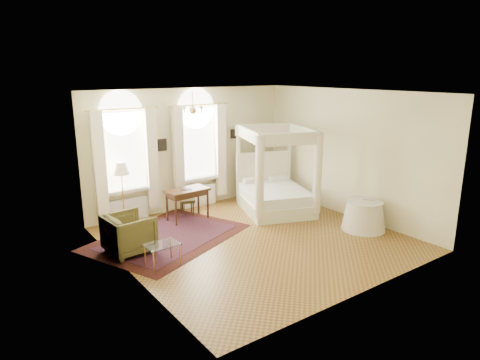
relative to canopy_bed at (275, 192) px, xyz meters
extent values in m
plane|color=olive|center=(-1.66, -1.31, -0.52)|extent=(6.00, 6.00, 0.00)
plane|color=beige|center=(-1.66, 1.69, 1.13)|extent=(6.00, 0.00, 6.00)
plane|color=beige|center=(-1.66, -4.31, 1.13)|extent=(6.00, 0.00, 6.00)
plane|color=beige|center=(-4.66, -1.31, 1.13)|extent=(0.00, 6.00, 6.00)
plane|color=beige|center=(1.34, -1.31, 1.13)|extent=(0.00, 6.00, 6.00)
plane|color=white|center=(-1.66, -1.31, 2.78)|extent=(6.00, 6.00, 0.00)
cube|color=white|center=(-3.56, 1.66, 1.28)|extent=(1.10, 0.04, 1.90)
cylinder|color=white|center=(-3.56, 1.66, 2.23)|extent=(1.10, 0.04, 1.10)
cube|color=white|center=(-3.56, 1.57, 0.29)|extent=(1.32, 0.24, 0.08)
cube|color=beige|center=(-4.23, 1.49, 1.03)|extent=(0.28, 0.14, 2.60)
cube|color=beige|center=(-2.89, 1.49, 1.03)|extent=(0.28, 0.14, 2.60)
cube|color=white|center=(-3.56, 1.59, -0.22)|extent=(1.00, 0.12, 0.58)
cube|color=white|center=(-1.46, 1.66, 1.28)|extent=(1.10, 0.04, 1.90)
cylinder|color=white|center=(-1.46, 1.66, 2.23)|extent=(1.10, 0.04, 1.10)
cube|color=white|center=(-1.46, 1.57, 0.29)|extent=(1.32, 0.24, 0.08)
cube|color=beige|center=(-2.13, 1.49, 1.03)|extent=(0.28, 0.14, 2.60)
cube|color=beige|center=(-0.79, 1.49, 1.03)|extent=(0.28, 0.14, 2.60)
cube|color=white|center=(-1.46, 1.59, -0.22)|extent=(1.00, 0.12, 0.58)
cylinder|color=gold|center=(-2.56, -0.11, 2.58)|extent=(0.02, 0.02, 0.40)
sphere|color=gold|center=(-2.56, -0.11, 2.36)|extent=(0.16, 0.16, 0.16)
sphere|color=beige|center=(-2.34, -0.11, 2.43)|extent=(0.07, 0.07, 0.07)
sphere|color=beige|center=(-2.45, 0.08, 2.43)|extent=(0.07, 0.07, 0.07)
sphere|color=beige|center=(-2.67, 0.08, 2.43)|extent=(0.07, 0.07, 0.07)
sphere|color=beige|center=(-2.78, -0.11, 2.43)|extent=(0.07, 0.07, 0.07)
sphere|color=beige|center=(-2.67, -0.30, 2.43)|extent=(0.07, 0.07, 0.07)
sphere|color=beige|center=(-2.45, -0.30, 2.43)|extent=(0.07, 0.07, 0.07)
cube|color=black|center=(-2.51, 1.66, 1.33)|extent=(0.26, 0.03, 0.32)
cube|color=black|center=(-0.21, 1.66, 1.43)|extent=(0.22, 0.03, 0.26)
cube|color=beige|center=(0.00, 0.01, -0.34)|extent=(2.26, 2.49, 0.35)
cube|color=white|center=(0.00, 0.01, -0.03)|extent=(2.13, 2.37, 0.27)
cube|color=beige|center=(0.34, 0.94, 0.36)|extent=(1.59, 0.64, 1.17)
cube|color=beige|center=(-0.39, 1.18, 0.60)|extent=(0.11, 0.11, 2.24)
cube|color=beige|center=(1.06, 0.66, 0.60)|extent=(0.11, 0.11, 2.24)
cube|color=beige|center=(-1.05, -0.63, 0.60)|extent=(0.11, 0.11, 2.24)
cube|color=beige|center=(0.40, -1.16, 0.60)|extent=(0.11, 0.11, 2.24)
cube|color=beige|center=(0.33, 0.92, 1.73)|extent=(1.59, 0.64, 0.08)
cube|color=beige|center=(-0.33, -0.90, 1.73)|extent=(1.59, 0.64, 0.08)
cube|color=beige|center=(-0.72, 0.28, 1.73)|extent=(0.77, 1.95, 0.08)
cube|color=beige|center=(0.73, -0.25, 1.73)|extent=(0.77, 1.95, 0.08)
cube|color=beige|center=(0.33, 0.92, 1.59)|extent=(1.63, 0.62, 0.27)
cube|color=beige|center=(-0.33, -0.90, 1.59)|extent=(1.63, 0.62, 0.27)
cube|color=beige|center=(-0.72, 0.28, 1.59)|extent=(0.76, 1.99, 0.27)
cube|color=beige|center=(0.73, -0.25, 1.59)|extent=(0.76, 1.99, 0.27)
cylinder|color=beige|center=(-1.05, -0.63, 0.70)|extent=(0.21, 0.21, 2.05)
cylinder|color=beige|center=(0.40, -1.16, 0.70)|extent=(0.21, 0.21, 2.05)
cube|color=#3C2310|center=(1.04, 1.31, -0.23)|extent=(0.44, 0.41, 0.57)
cylinder|color=gold|center=(0.94, 1.28, 0.14)|extent=(0.11, 0.11, 0.18)
cone|color=beige|center=(0.94, 1.28, 0.32)|extent=(0.25, 0.25, 0.20)
cube|color=#3C2310|center=(-2.30, 0.76, 0.26)|extent=(1.12, 0.64, 0.07)
cube|color=#3C2310|center=(-2.30, 0.76, 0.17)|extent=(1.01, 0.52, 0.11)
cylinder|color=#3C2310|center=(-2.79, 0.94, -0.14)|extent=(0.05, 0.05, 0.76)
cylinder|color=#3C2310|center=(-1.83, 1.01, -0.14)|extent=(0.05, 0.05, 0.76)
cylinder|color=#3C2310|center=(-2.76, 0.51, -0.14)|extent=(0.05, 0.05, 0.76)
cylinder|color=#3C2310|center=(-1.80, 0.58, -0.14)|extent=(0.05, 0.05, 0.76)
imported|color=black|center=(-2.34, 0.78, 0.31)|extent=(0.34, 0.25, 0.03)
cube|color=#3E361A|center=(-2.13, 1.12, -0.12)|extent=(0.48, 0.48, 0.08)
cylinder|color=#3C2310|center=(-2.31, 1.03, -0.34)|extent=(0.04, 0.04, 0.36)
cylinder|color=#3C2310|center=(-2.04, 0.94, -0.34)|extent=(0.04, 0.04, 0.36)
cylinder|color=#3C2310|center=(-2.22, 1.29, -0.34)|extent=(0.04, 0.04, 0.36)
cylinder|color=#3C2310|center=(-1.95, 1.20, -0.34)|extent=(0.04, 0.04, 0.36)
imported|color=#48421E|center=(-4.30, -0.33, -0.10)|extent=(1.00, 0.98, 0.84)
cube|color=white|center=(-4.01, -1.31, -0.08)|extent=(0.67, 0.48, 0.02)
cylinder|color=gold|center=(-4.29, -1.50, -0.30)|extent=(0.03, 0.03, 0.44)
cylinder|color=gold|center=(-3.71, -1.48, -0.30)|extent=(0.03, 0.03, 0.44)
cylinder|color=gold|center=(-4.30, -1.13, -0.30)|extent=(0.03, 0.03, 0.44)
cylinder|color=gold|center=(-3.73, -1.11, -0.30)|extent=(0.03, 0.03, 0.44)
cylinder|color=gold|center=(-3.76, 1.39, -0.51)|extent=(0.28, 0.28, 0.03)
cylinder|color=gold|center=(-3.76, 1.39, 0.18)|extent=(0.04, 0.04, 1.39)
cone|color=beige|center=(-3.76, 1.39, 0.92)|extent=(0.41, 0.41, 0.30)
cube|color=#461711|center=(-3.28, -0.05, -0.52)|extent=(4.09, 3.57, 0.01)
cube|color=black|center=(-3.28, -0.05, -0.51)|extent=(3.39, 2.87, 0.01)
cone|color=beige|center=(0.82, -2.34, -0.18)|extent=(1.05, 1.05, 0.67)
cylinder|color=beige|center=(0.82, -2.34, 0.17)|extent=(0.86, 0.86, 0.04)
imported|color=black|center=(0.93, -2.36, 0.21)|extent=(0.32, 0.35, 0.03)
camera|label=1|loc=(-7.31, -8.53, 3.24)|focal=32.00mm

